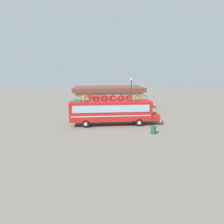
% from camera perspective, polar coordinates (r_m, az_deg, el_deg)
% --- Properties ---
extents(ground_plane, '(120.00, 120.00, 0.00)m').
position_cam_1_polar(ground_plane, '(25.31, -0.39, -3.86)').
color(ground_plane, slate).
extents(bus, '(11.76, 2.39, 3.19)m').
position_cam_1_polar(bus, '(24.88, -0.03, 0.35)').
color(bus, red).
rests_on(bus, ground).
extents(luggage_bag_1, '(0.75, 0.54, 0.32)m').
position_cam_1_polar(luggage_bag_1, '(24.48, -10.34, 3.43)').
color(luggage_bag_1, '#1E7F66').
rests_on(luggage_bag_1, bus).
extents(rooftop_bicycle_1, '(1.77, 0.44, 0.94)m').
position_cam_1_polar(rooftop_bicycle_1, '(24.63, -8.75, 4.07)').
color(rooftop_bicycle_1, black).
rests_on(rooftop_bicycle_1, bus).
extents(rooftop_bicycle_2, '(1.73, 0.44, 0.87)m').
position_cam_1_polar(rooftop_bicycle_2, '(24.15, -6.21, 3.93)').
color(rooftop_bicycle_2, black).
rests_on(rooftop_bicycle_2, bus).
extents(rooftop_bicycle_3, '(1.64, 0.44, 0.86)m').
position_cam_1_polar(rooftop_bicycle_3, '(24.33, -3.53, 4.03)').
color(rooftop_bicycle_3, black).
rests_on(rooftop_bicycle_3, bus).
extents(rooftop_bicycle_4, '(1.79, 0.44, 0.98)m').
position_cam_1_polar(rooftop_bicycle_4, '(24.52, -0.99, 4.21)').
color(rooftop_bicycle_4, black).
rests_on(rooftop_bicycle_4, bus).
extents(rooftop_bicycle_5, '(1.64, 0.44, 0.88)m').
position_cam_1_polar(rooftop_bicycle_5, '(24.68, 1.44, 4.17)').
color(rooftop_bicycle_5, black).
rests_on(rooftop_bicycle_5, bus).
extents(rooftop_bicycle_6, '(1.82, 0.44, 0.96)m').
position_cam_1_polar(rooftop_bicycle_6, '(24.94, 3.92, 4.30)').
color(rooftop_bicycle_6, black).
rests_on(rooftop_bicycle_6, bus).
extents(rooftop_bicycle_7, '(1.84, 0.44, 0.98)m').
position_cam_1_polar(rooftop_bicycle_7, '(24.65, 6.72, 4.17)').
color(rooftop_bicycle_7, black).
rests_on(rooftop_bicycle_7, bus).
extents(rooftop_bicycle_8, '(1.68, 0.44, 0.90)m').
position_cam_1_polar(rooftop_bicycle_8, '(25.62, 8.62, 4.34)').
color(rooftop_bicycle_8, black).
rests_on(rooftop_bicycle_8, bus).
extents(roadside_building, '(13.40, 8.06, 4.03)m').
position_cam_1_polar(roadside_building, '(37.98, -1.13, 4.62)').
color(roadside_building, tan).
rests_on(roadside_building, ground).
extents(trash_bin, '(0.59, 0.59, 0.90)m').
position_cam_1_polar(trash_bin, '(22.09, 12.27, -5.28)').
color(trash_bin, '#1E592D').
rests_on(trash_bin, ground).
extents(street_lamp, '(0.36, 0.36, 5.92)m').
position_cam_1_polar(street_lamp, '(31.86, 5.78, 6.09)').
color(street_lamp, '#38383D').
rests_on(street_lamp, ground).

